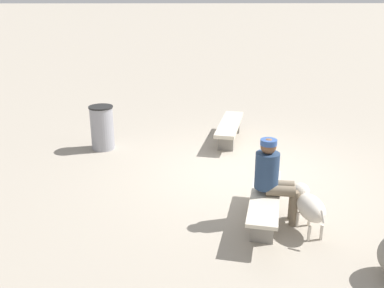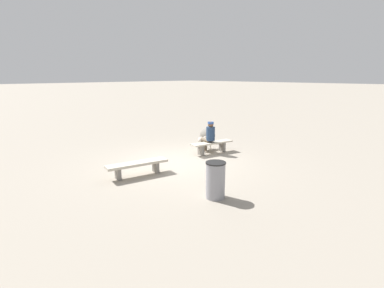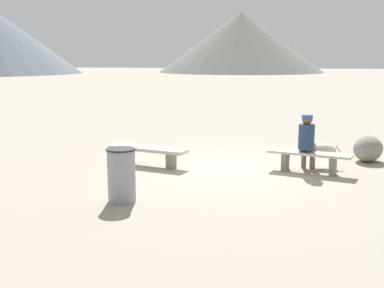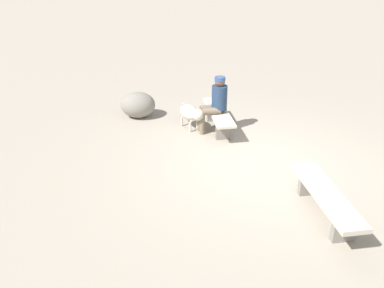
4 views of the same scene
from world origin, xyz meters
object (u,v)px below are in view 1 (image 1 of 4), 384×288
at_px(seated_person, 273,174).
at_px(dog, 309,205).
at_px(bench_left, 230,127).
at_px(trash_bin, 102,128).
at_px(bench_right, 265,202).

xyz_separation_m(seated_person, dog, (0.28, 0.46, -0.33)).
xyz_separation_m(bench_left, trash_bin, (0.42, -2.69, 0.13)).
xyz_separation_m(seated_person, trash_bin, (-3.05, -2.92, -0.26)).
height_order(bench_left, trash_bin, trash_bin).
bearing_deg(dog, trash_bin, 36.34).
distance_m(bench_right, dog, 0.60).
height_order(bench_right, seated_person, seated_person).
bearing_deg(bench_left, bench_right, 15.34).
relative_size(bench_left, seated_person, 1.53).
relative_size(bench_right, seated_person, 1.44).
bearing_deg(trash_bin, bench_left, 98.87).
distance_m(seated_person, dog, 0.63).
relative_size(dog, trash_bin, 0.95).
xyz_separation_m(bench_right, seated_person, (-0.06, 0.10, 0.40)).
xyz_separation_m(bench_right, dog, (0.22, 0.56, 0.07)).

